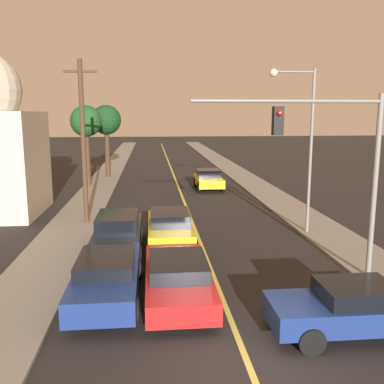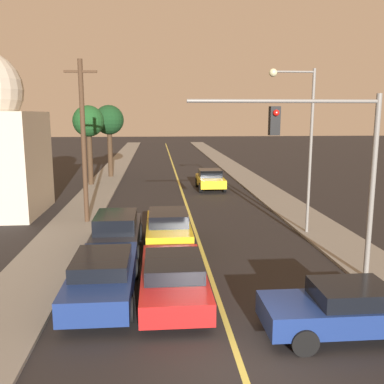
{
  "view_description": "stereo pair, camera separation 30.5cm",
  "coord_description": "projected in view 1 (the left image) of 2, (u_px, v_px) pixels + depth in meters",
  "views": [
    {
      "loc": [
        -2.13,
        -8.55,
        5.61
      ],
      "look_at": [
        0.0,
        13.26,
        1.6
      ],
      "focal_mm": 40.0,
      "sensor_mm": 36.0,
      "label": 1
    },
    {
      "loc": [
        -1.83,
        -8.58,
        5.61
      ],
      "look_at": [
        0.0,
        13.26,
        1.6
      ],
      "focal_mm": 40.0,
      "sensor_mm": 36.0,
      "label": 2
    }
  ],
  "objects": [
    {
      "name": "sidewalk_right",
      "position": [
        228.0,
        167.0,
        45.4
      ],
      "size": [
        2.5,
        80.0,
        0.12
      ],
      "color": "gray",
      "rests_on": "ground"
    },
    {
      "name": "tree_left_far",
      "position": [
        106.0,
        121.0,
        37.18
      ],
      "size": [
        2.56,
        2.56,
        6.26
      ],
      "color": "#3D2B1C",
      "rests_on": "ground"
    },
    {
      "name": "car_crossing_right",
      "position": [
        351.0,
        308.0,
        10.91
      ],
      "size": [
        4.16,
        1.84,
        1.37
      ],
      "rotation": [
        0.0,
        0.0,
        1.57
      ],
      "color": "navy",
      "rests_on": "ground"
    },
    {
      "name": "car_near_lane_front",
      "position": [
        178.0,
        277.0,
        13.06
      ],
      "size": [
        2.07,
        5.1,
        1.34
      ],
      "color": "red",
      "rests_on": "ground"
    },
    {
      "name": "ground_plane",
      "position": [
        249.0,
        368.0,
        9.58
      ],
      "size": [
        200.0,
        200.0,
        0.0
      ],
      "primitive_type": "plane",
      "color": "black"
    },
    {
      "name": "traffic_signal_mast",
      "position": [
        333.0,
        153.0,
        13.81
      ],
      "size": [
        6.23,
        0.42,
        6.13
      ],
      "color": "slate",
      "rests_on": "ground"
    },
    {
      "name": "road_surface",
      "position": [
        171.0,
        168.0,
        44.83
      ],
      "size": [
        9.73,
        80.0,
        0.01
      ],
      "color": "black",
      "rests_on": "ground"
    },
    {
      "name": "streetlamp_right",
      "position": [
        301.0,
        130.0,
        19.4
      ],
      "size": [
        2.12,
        0.36,
        7.47
      ],
      "color": "slate",
      "rests_on": "ground"
    },
    {
      "name": "car_outer_lane_front",
      "position": [
        107.0,
        276.0,
        12.97
      ],
      "size": [
        1.99,
        5.05,
        1.45
      ],
      "color": "navy",
      "rests_on": "ground"
    },
    {
      "name": "car_near_lane_second",
      "position": [
        170.0,
        228.0,
        18.25
      ],
      "size": [
        1.96,
        4.67,
        1.57
      ],
      "color": "gold",
      "rests_on": "ground"
    },
    {
      "name": "utility_pole_left",
      "position": [
        83.0,
        140.0,
        21.35
      ],
      "size": [
        1.6,
        0.24,
        8.13
      ],
      "color": "#422D1E",
      "rests_on": "ground"
    },
    {
      "name": "car_outer_lane_second",
      "position": [
        118.0,
        232.0,
        17.51
      ],
      "size": [
        1.95,
        5.19,
        1.63
      ],
      "color": "black",
      "rests_on": "ground"
    },
    {
      "name": "sidewalk_left",
      "position": [
        112.0,
        168.0,
        44.23
      ],
      "size": [
        2.5,
        80.0,
        0.12
      ],
      "color": "gray",
      "rests_on": "ground"
    },
    {
      "name": "car_far_oncoming",
      "position": [
        208.0,
        179.0,
        32.1
      ],
      "size": [
        1.98,
        4.07,
        1.5
      ],
      "rotation": [
        0.0,
        0.0,
        3.14
      ],
      "color": "gold",
      "rests_on": "ground"
    },
    {
      "name": "tree_left_near",
      "position": [
        86.0,
        123.0,
        32.86
      ],
      "size": [
        2.41,
        2.41,
        6.15
      ],
      "color": "#3D2B1C",
      "rests_on": "ground"
    }
  ]
}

